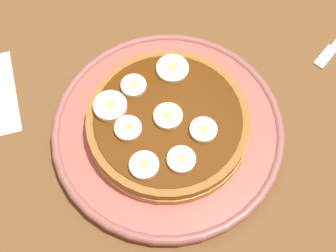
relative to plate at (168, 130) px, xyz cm
name	(u,v)px	position (x,y,z in cm)	size (l,w,h in cm)	color
ground_plane	(168,139)	(0.00, 0.00, -2.40)	(140.00, 140.00, 3.00)	brown
plate	(168,130)	(0.00, 0.00, 0.00)	(25.00, 25.00, 1.67)	#CC594C
pancake_stack	(168,123)	(0.01, -0.04, 1.67)	(17.97, 17.27, 2.41)	#C08E45
banana_slice_0	(163,116)	(0.41, -0.35, 3.06)	(3.02, 3.02, 0.72)	#FCEBBA
banana_slice_1	(172,69)	(-4.00, -4.24, 3.05)	(3.52, 3.52, 0.70)	#FCE9B4
banana_slice_2	(110,107)	(3.95, -4.57, 3.17)	(3.48, 3.48, 0.93)	#FCF1C6
banana_slice_3	(128,129)	(4.02, -1.41, 3.08)	(2.79, 2.79, 0.75)	#F5E3BF
banana_slice_4	(144,166)	(5.18, 2.78, 3.09)	(2.94, 2.94, 0.78)	#FBE1C0
banana_slice_5	(203,130)	(-1.80, 3.44, 3.08)	(2.81, 2.81, 0.76)	beige
banana_slice_6	(181,160)	(1.96, 4.54, 3.04)	(2.86, 2.86, 0.68)	#F7E1B9
banana_slice_7	(134,86)	(0.58, -5.09, 3.08)	(2.73, 2.73, 0.75)	#FCE0BD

